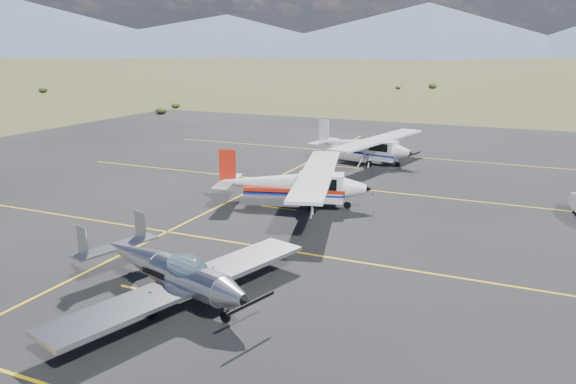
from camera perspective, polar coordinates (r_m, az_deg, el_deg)
The scene contains 5 objects.
ground at distance 21.44m, azimuth -2.13°, elevation -7.76°, with size 1600.00×1600.00×0.00m, color #383D1C.
apron at distance 27.52m, azimuth 4.28°, elevation -2.64°, with size 72.00×72.00×0.02m, color black.
aircraft_low_wing at distance 18.90m, azimuth -11.61°, elevation -7.92°, with size 7.16×9.74×2.12m.
aircraft_cessna at distance 28.95m, azimuth 0.70°, elevation 0.96°, with size 7.68×11.55×2.93m.
aircraft_plain at distance 40.43m, azimuth 7.74°, elevation 4.71°, with size 7.13×11.19×2.83m.
Camera 1 is at (8.76, -17.76, 8.20)m, focal length 35.00 mm.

